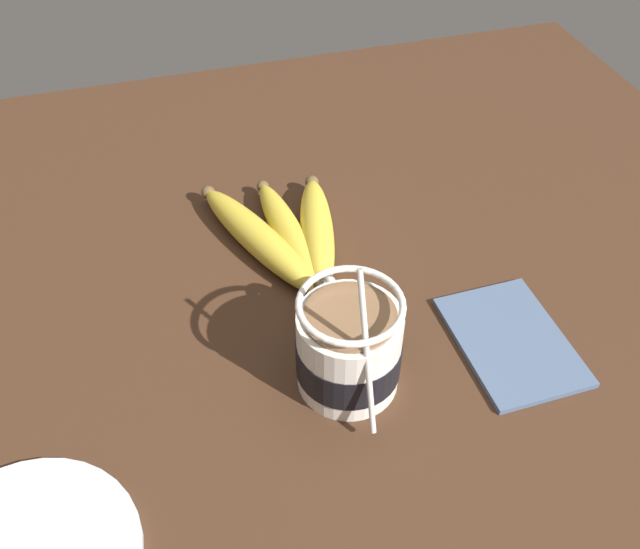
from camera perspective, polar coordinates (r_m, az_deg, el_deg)
table at (r=67.95cm, az=-0.34°, el=-8.25°), size 117.14×117.14×3.59cm
coffee_mug at (r=62.24cm, az=2.28°, el=-5.86°), size 15.41×9.31×15.49cm
banana_bunch at (r=76.83cm, az=-2.66°, el=3.15°), size 21.74×15.40×4.13cm
napkin at (r=70.45cm, az=15.05°, el=-5.17°), size 14.39×10.20×0.60cm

